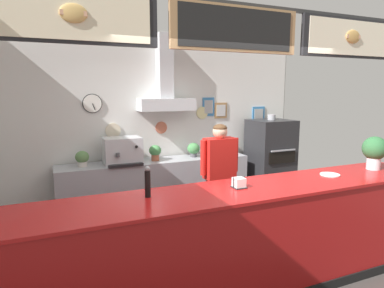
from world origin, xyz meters
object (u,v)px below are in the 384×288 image
at_px(potted_basil, 155,152).
at_px(basil_vase, 375,151).
at_px(pizza_oven, 270,160).
at_px(potted_sage, 194,149).
at_px(napkin_holder, 239,183).
at_px(pepper_grinder, 148,182).
at_px(shop_worker, 219,176).
at_px(condiment_plate, 330,175).
at_px(espresso_machine, 122,151).
at_px(potted_oregano, 82,158).

relative_size(potted_basil, basil_vase, 0.63).
relative_size(pizza_oven, potted_sage, 6.56).
bearing_deg(napkin_holder, pepper_grinder, 175.39).
bearing_deg(shop_worker, pizza_oven, -150.40).
bearing_deg(napkin_holder, condiment_plate, 0.78).
xyz_separation_m(potted_basil, pepper_grinder, (-0.78, -2.30, 0.17)).
distance_m(shop_worker, espresso_machine, 1.59).
bearing_deg(potted_basil, pepper_grinder, -108.69).
distance_m(pizza_oven, potted_sage, 1.50).
bearing_deg(potted_sage, espresso_machine, -178.35).
bearing_deg(potted_oregano, basil_vase, -36.84).
relative_size(potted_basil, pepper_grinder, 0.90).
bearing_deg(potted_oregano, potted_basil, -1.04).
height_order(shop_worker, espresso_machine, shop_worker).
height_order(espresso_machine, potted_sage, espresso_machine).
xyz_separation_m(potted_sage, napkin_holder, (-0.56, -2.40, 0.09)).
distance_m(espresso_machine, pepper_grinder, 2.31).
xyz_separation_m(shop_worker, condiment_plate, (0.75, -1.25, 0.24)).
distance_m(shop_worker, basil_vase, 1.96).
relative_size(potted_basil, condiment_plate, 1.18).
bearing_deg(potted_oregano, potted_sage, 0.35).
bearing_deg(potted_oregano, pizza_oven, -2.95).
xyz_separation_m(potted_basil, napkin_holder, (0.13, -2.37, 0.08)).
relative_size(espresso_machine, potted_basil, 2.24).
bearing_deg(basil_vase, potted_oregano, 143.16).
bearing_deg(potted_sage, condiment_plate, -74.84).
relative_size(pepper_grinder, basil_vase, 0.71).
xyz_separation_m(espresso_machine, condiment_plate, (1.87, -2.35, -0.02)).
xyz_separation_m(pizza_oven, potted_basil, (-2.15, 0.15, 0.29)).
height_order(potted_sage, condiment_plate, potted_sage).
bearing_deg(pizza_oven, potted_basil, 176.04).
bearing_deg(napkin_holder, pizza_oven, 47.77).
relative_size(pizza_oven, basil_vase, 3.96).
xyz_separation_m(potted_oregano, potted_basil, (1.13, -0.02, 0.02)).
bearing_deg(pizza_oven, shop_worker, -148.52).
distance_m(espresso_machine, napkin_holder, 2.46).
bearing_deg(condiment_plate, potted_basil, 119.58).
distance_m(pizza_oven, espresso_machine, 2.71).
distance_m(potted_oregano, potted_basil, 1.13).
distance_m(condiment_plate, pepper_grinder, 2.12).
xyz_separation_m(shop_worker, pepper_grinder, (-1.37, -1.20, 0.37)).
xyz_separation_m(potted_oregano, pepper_grinder, (0.35, -2.32, 0.19)).
height_order(pizza_oven, pepper_grinder, pizza_oven).
distance_m(espresso_machine, condiment_plate, 3.00).
relative_size(shop_worker, espresso_machine, 2.75).
bearing_deg(napkin_holder, potted_basil, 93.14).
relative_size(potted_basil, napkin_holder, 1.91).
relative_size(espresso_machine, pepper_grinder, 2.01).
bearing_deg(potted_sage, basil_vase, -60.53).
xyz_separation_m(napkin_holder, pepper_grinder, (-0.91, 0.07, 0.09)).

